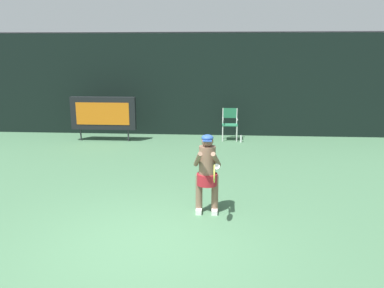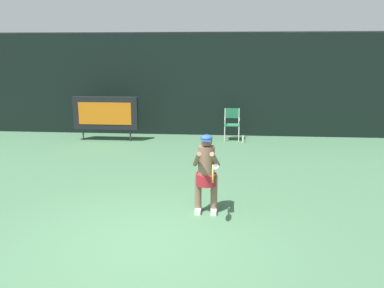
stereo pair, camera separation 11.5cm
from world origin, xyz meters
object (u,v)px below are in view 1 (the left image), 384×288
at_px(scoreboard, 103,113).
at_px(tennis_player, 207,170).
at_px(water_bottle, 241,139).
at_px(tennis_racket, 214,173).
at_px(umpire_chair, 230,122).

xyz_separation_m(scoreboard, tennis_player, (3.70, -5.88, -0.11)).
xyz_separation_m(water_bottle, tennis_racket, (-0.80, -6.51, 0.83)).
height_order(umpire_chair, tennis_player, tennis_player).
bearing_deg(scoreboard, tennis_player, -57.82).
relative_size(tennis_player, tennis_racket, 2.52).
distance_m(umpire_chair, tennis_racket, 6.90).
distance_m(umpire_chair, water_bottle, 0.73).
distance_m(water_bottle, tennis_racket, 6.61).
distance_m(tennis_player, tennis_racket, 0.57).
relative_size(umpire_chair, water_bottle, 4.08).
distance_m(scoreboard, tennis_player, 6.95).
bearing_deg(umpire_chair, water_bottle, -44.53).
distance_m(scoreboard, tennis_racket, 7.48).
xyz_separation_m(umpire_chair, tennis_player, (-0.57, -6.34, 0.22)).
bearing_deg(scoreboard, tennis_racket, -59.10).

